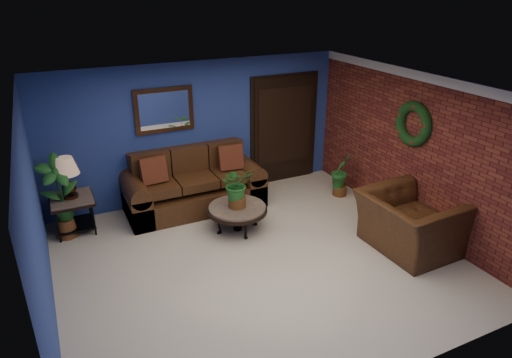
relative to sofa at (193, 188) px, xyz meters
name	(u,v)px	position (x,y,z in m)	size (l,w,h in m)	color
floor	(259,260)	(0.29, -2.09, -0.35)	(5.50, 5.50, 0.00)	beige
wall_back	(198,131)	(0.29, 0.41, 0.90)	(5.50, 0.04, 2.50)	navy
wall_left	(37,225)	(-2.46, -2.09, 0.90)	(0.04, 5.00, 2.50)	navy
wall_right_brick	(414,152)	(3.04, -2.09, 0.90)	(0.04, 5.00, 2.50)	maroon
ceiling	(259,90)	(0.29, -2.09, 2.15)	(5.50, 5.00, 0.02)	silver
crown_molding	(424,77)	(3.01, -2.09, 2.08)	(0.03, 5.00, 0.14)	white
wall_mirror	(164,110)	(-0.31, 0.37, 1.37)	(1.02, 0.06, 0.77)	#422312
closet_door	(284,130)	(2.04, 0.38, 0.70)	(1.44, 0.06, 2.18)	black
wreath	(413,124)	(2.98, -2.04, 1.35)	(0.72, 0.72, 0.16)	black
sofa	(193,188)	(0.00, 0.00, 0.00)	(2.39, 1.03, 1.07)	#472914
coffee_table	(237,210)	(0.37, -1.13, 0.01)	(0.97, 0.97, 0.42)	#4F4A45
end_table	(72,205)	(-2.01, -0.04, 0.11)	(0.67, 0.67, 0.61)	#4F4A45
table_lamp	(67,173)	(-2.01, -0.04, 0.67)	(0.39, 0.39, 0.64)	#422312
side_chair	(211,172)	(0.37, 0.03, 0.22)	(0.46, 0.46, 1.02)	brown
armchair	(408,223)	(2.44, -2.76, 0.08)	(1.33, 1.16, 0.87)	#472914
coffee_plant	(237,185)	(0.37, -1.13, 0.44)	(0.54, 0.48, 0.68)	brown
floor_plant	(341,174)	(2.64, -0.76, 0.08)	(0.41, 0.34, 0.83)	brown
tall_plant	(60,195)	(-2.16, -0.14, 0.38)	(0.61, 0.43, 1.36)	brown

